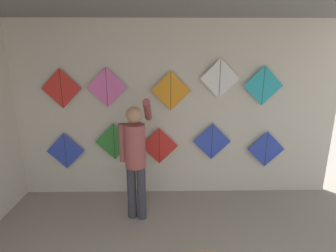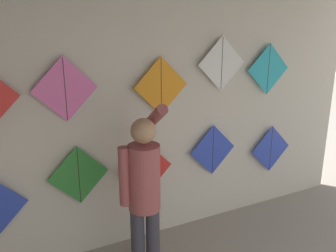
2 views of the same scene
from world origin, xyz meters
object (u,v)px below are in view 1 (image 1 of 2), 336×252
shopkeeper (135,154)px  kite_3 (212,141)px  kite_6 (107,87)px  kite_8 (220,79)px  kite_2 (159,146)px  kite_7 (171,91)px  kite_1 (114,142)px  kite_5 (61,89)px  kite_4 (266,149)px  kite_0 (65,151)px  kite_9 (263,86)px

shopkeeper → kite_3: bearing=41.0°
kite_3 → kite_6: size_ratio=1.00×
shopkeeper → kite_8: kite_8 is taller
kite_2 → kite_7: (0.19, 0.00, 0.89)m
shopkeeper → kite_7: kite_7 is taller
kite_1 → kite_7: size_ratio=1.00×
kite_5 → kite_2: bearing=0.0°
kite_4 → kite_2: bearing=180.0°
kite_2 → kite_7: bearing=0.0°
kite_3 → kite_5: bearing=180.0°
shopkeeper → kite_5: size_ratio=2.85×
shopkeeper → kite_5: kite_5 is taller
kite_4 → kite_0: bearing=180.0°
kite_4 → kite_9: (-0.14, 0.00, 1.04)m
kite_0 → kite_3: kite_3 is taller
kite_5 → kite_8: (2.42, 0.00, 0.15)m
kite_8 → kite_5: bearing=180.0°
kite_4 → kite_9: bearing=180.0°
kite_3 → kite_6: (-1.65, 0.00, 0.88)m
shopkeeper → kite_9: (1.92, 0.67, 0.84)m
kite_1 → kite_9: (2.33, 0.00, 0.89)m
kite_7 → kite_8: size_ratio=1.00×
kite_4 → kite_7: 1.84m
shopkeeper → kite_4: shopkeeper is taller
kite_6 → kite_7: kite_6 is taller
kite_7 → kite_9: 1.42m
kite_2 → shopkeeper: bearing=-115.1°
kite_1 → kite_6: size_ratio=1.00×
kite_3 → kite_9: kite_9 is taller
kite_3 → kite_4: size_ratio=1.00×
kite_1 → kite_4: (2.48, 0.00, -0.14)m
kite_3 → kite_4: kite_3 is taller
kite_2 → kite_8: kite_8 is taller
kite_0 → kite_1: 0.81m
kite_5 → kite_7: 1.67m
shopkeeper → kite_8: 1.70m
kite_2 → kite_4: kite_2 is taller
kite_1 → kite_4: 2.48m
kite_0 → kite_1: kite_1 is taller
kite_5 → kite_6: size_ratio=1.00×
kite_2 → kite_4: bearing=0.0°
kite_2 → kite_9: 1.88m
kite_1 → kite_2: 0.73m
shopkeeper → kite_9: kite_9 is taller
kite_9 → kite_8: bearing=180.0°
kite_4 → kite_5: 3.39m
kite_5 → kite_6: bearing=0.0°
kite_5 → kite_9: bearing=0.0°
kite_5 → kite_7: bearing=0.0°
kite_3 → kite_9: 1.17m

